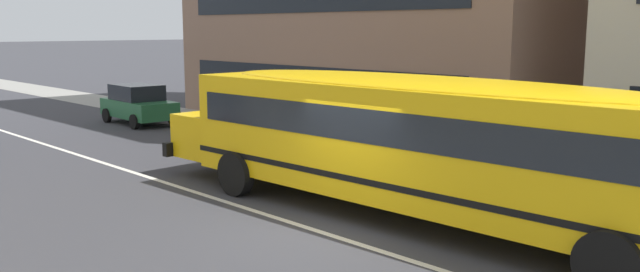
{
  "coord_description": "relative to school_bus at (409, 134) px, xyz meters",
  "views": [
    {
      "loc": [
        8.88,
        -8.65,
        3.95
      ],
      "look_at": [
        -1.21,
        1.0,
        1.68
      ],
      "focal_mm": 37.12,
      "sensor_mm": 36.0,
      "label": 1
    }
  ],
  "objects": [
    {
      "name": "ground_plane",
      "position": [
        -0.43,
        -1.99,
        -1.79
      ],
      "size": [
        400.0,
        400.0,
        0.0
      ],
      "primitive_type": "plane",
      "color": "#38383D"
    },
    {
      "name": "sidewalk_far",
      "position": [
        -0.43,
        5.66,
        -1.79
      ],
      "size": [
        120.0,
        3.0,
        0.01
      ],
      "primitive_type": "cube",
      "color": "gray",
      "rests_on": "ground_plane"
    },
    {
      "name": "lane_centreline",
      "position": [
        -0.43,
        -1.99,
        -1.79
      ],
      "size": [
        110.0,
        0.16,
        0.01
      ],
      "primitive_type": "cube",
      "color": "silver",
      "rests_on": "ground_plane"
    },
    {
      "name": "school_bus",
      "position": [
        0.0,
        0.0,
        0.0
      ],
      "size": [
        13.57,
        3.25,
        3.02
      ],
      "rotation": [
        0.0,
        0.0,
        3.18
      ],
      "color": "yellow",
      "rests_on": "ground_plane"
    },
    {
      "name": "parked_car_green_near_corner",
      "position": [
        -16.65,
        2.85,
        -0.95
      ],
      "size": [
        3.97,
        2.01,
        1.64
      ],
      "rotation": [
        0.0,
        0.0,
        -0.04
      ],
      "color": "#236038",
      "rests_on": "ground_plane"
    }
  ]
}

